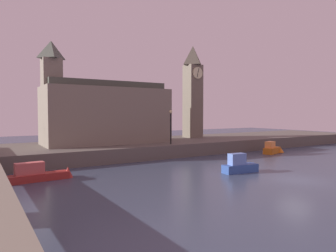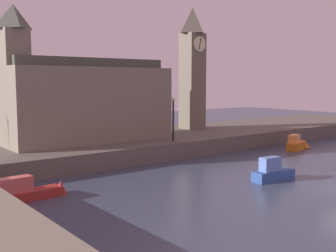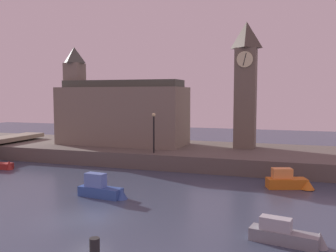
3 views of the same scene
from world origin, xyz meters
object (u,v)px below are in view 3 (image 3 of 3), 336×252
Objects in this scene: boat_tour_blue at (103,189)px; boat_cruiser_grey at (289,235)px; boat_patrol_orange at (290,181)px; parliament_hall at (119,112)px; streetlamp at (154,128)px; clock_tower at (246,83)px.

boat_cruiser_grey is at bearing -19.67° from boat_tour_blue.
boat_patrol_orange is at bearing 90.36° from boat_cruiser_grey.
boat_tour_blue is at bearing -67.89° from parliament_hall.
parliament_hall is 8.09m from streetlamp.
streetlamp reaches higher than boat_tour_blue.
clock_tower is at bearing 66.13° from boat_tour_blue.
clock_tower is 3.52× the size of boat_patrol_orange.
streetlamp is (-8.00, -6.51, -4.46)m from clock_tower.
parliament_hall is at bearing -174.13° from clock_tower.
streetlamp reaches higher than boat_patrol_orange.
clock_tower is 20.61m from boat_tour_blue.
clock_tower is at bearing 39.14° from streetlamp.
streetlamp is at bearing 162.11° from boat_patrol_orange.
boat_tour_blue is (-12.52, 4.48, 0.13)m from boat_cruiser_grey.
clock_tower is 11.24m from streetlamp.
streetlamp is (6.19, -5.05, -1.22)m from parliament_hall.
boat_patrol_orange reaches higher than boat_cruiser_grey.
streetlamp is at bearing -140.86° from clock_tower.
boat_tour_blue is 0.99× the size of boat_patrol_orange.
boat_cruiser_grey is 1.00× the size of boat_patrol_orange.
streetlamp is at bearing -39.21° from parliament_hall.
clock_tower is 14.05m from boat_patrol_orange.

